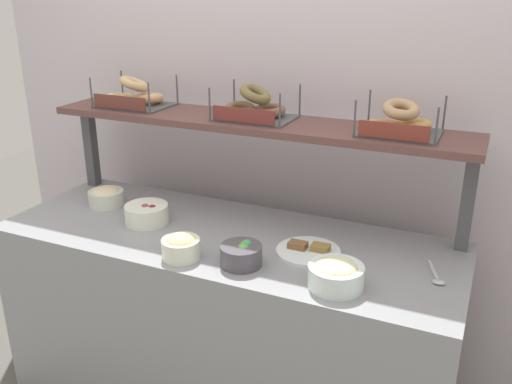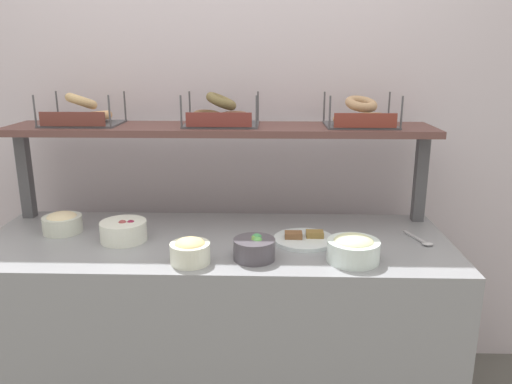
{
  "view_description": "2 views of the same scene",
  "coord_description": "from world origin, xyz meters",
  "px_view_note": "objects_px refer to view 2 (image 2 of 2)",
  "views": [
    {
      "loc": [
        0.96,
        -1.83,
        1.83
      ],
      "look_at": [
        0.1,
        0.07,
        1.03
      ],
      "focal_mm": 38.71,
      "sensor_mm": 36.0,
      "label": 1
    },
    {
      "loc": [
        0.23,
        -1.92,
        1.58
      ],
      "look_at": [
        0.17,
        0.1,
        1.03
      ],
      "focal_mm": 35.08,
      "sensor_mm": 36.0,
      "label": 2
    }
  ],
  "objects_px": {
    "bagel_basket_cinnamon_raisin": "(221,115)",
    "bagel_basket_sesame": "(360,116)",
    "bowl_egg_salad": "(190,251)",
    "bowl_beet_salad": "(124,231)",
    "bowl_veggie_mix": "(255,248)",
    "serving_plate_white": "(304,239)",
    "serving_spoon_near_plate": "(422,241)",
    "bagel_basket_plain": "(82,114)",
    "bowl_scallion_spread": "(353,248)",
    "bowl_potato_salad": "(62,222)"
  },
  "relations": [
    {
      "from": "serving_plate_white",
      "to": "bagel_basket_cinnamon_raisin",
      "type": "xyz_separation_m",
      "value": [
        -0.36,
        0.29,
        0.47
      ]
    },
    {
      "from": "bowl_beet_salad",
      "to": "bagel_basket_cinnamon_raisin",
      "type": "height_order",
      "value": "bagel_basket_cinnamon_raisin"
    },
    {
      "from": "bowl_scallion_spread",
      "to": "bowl_beet_salad",
      "type": "distance_m",
      "value": 0.92
    },
    {
      "from": "bagel_basket_plain",
      "to": "bagel_basket_cinnamon_raisin",
      "type": "relative_size",
      "value": 1.01
    },
    {
      "from": "serving_spoon_near_plate",
      "to": "bowl_potato_salad",
      "type": "bearing_deg",
      "value": 177.04
    },
    {
      "from": "bowl_egg_salad",
      "to": "serving_plate_white",
      "type": "height_order",
      "value": "bowl_egg_salad"
    },
    {
      "from": "bowl_potato_salad",
      "to": "serving_plate_white",
      "type": "relative_size",
      "value": 0.65
    },
    {
      "from": "bowl_scallion_spread",
      "to": "bagel_basket_cinnamon_raisin",
      "type": "relative_size",
      "value": 0.59
    },
    {
      "from": "bowl_beet_salad",
      "to": "serving_plate_white",
      "type": "bearing_deg",
      "value": 0.89
    },
    {
      "from": "bagel_basket_sesame",
      "to": "bowl_veggie_mix",
      "type": "bearing_deg",
      "value": -133.38
    },
    {
      "from": "bowl_potato_salad",
      "to": "bowl_scallion_spread",
      "type": "bearing_deg",
      "value": -13.09
    },
    {
      "from": "serving_plate_white",
      "to": "serving_spoon_near_plate",
      "type": "relative_size",
      "value": 1.48
    },
    {
      "from": "bowl_scallion_spread",
      "to": "bowl_veggie_mix",
      "type": "relative_size",
      "value": 1.24
    },
    {
      "from": "bowl_veggie_mix",
      "to": "bagel_basket_cinnamon_raisin",
      "type": "xyz_separation_m",
      "value": [
        -0.16,
        0.48,
        0.44
      ]
    },
    {
      "from": "bowl_beet_salad",
      "to": "bowl_veggie_mix",
      "type": "bearing_deg",
      "value": -17.96
    },
    {
      "from": "bagel_basket_plain",
      "to": "bagel_basket_cinnamon_raisin",
      "type": "bearing_deg",
      "value": -0.27
    },
    {
      "from": "bagel_basket_plain",
      "to": "bagel_basket_sesame",
      "type": "relative_size",
      "value": 1.08
    },
    {
      "from": "bowl_egg_salad",
      "to": "bowl_beet_salad",
      "type": "height_order",
      "value": "bowl_egg_salad"
    },
    {
      "from": "bowl_potato_salad",
      "to": "bagel_basket_plain",
      "type": "height_order",
      "value": "bagel_basket_plain"
    },
    {
      "from": "bagel_basket_cinnamon_raisin",
      "to": "serving_plate_white",
      "type": "bearing_deg",
      "value": -39.11
    },
    {
      "from": "bowl_egg_salad",
      "to": "serving_plate_white",
      "type": "bearing_deg",
      "value": 28.26
    },
    {
      "from": "bowl_veggie_mix",
      "to": "serving_plate_white",
      "type": "bearing_deg",
      "value": 43.51
    },
    {
      "from": "bowl_egg_salad",
      "to": "bagel_basket_sesame",
      "type": "distance_m",
      "value": 0.95
    },
    {
      "from": "bowl_veggie_mix",
      "to": "serving_spoon_near_plate",
      "type": "distance_m",
      "value": 0.7
    },
    {
      "from": "bowl_egg_salad",
      "to": "serving_plate_white",
      "type": "distance_m",
      "value": 0.49
    },
    {
      "from": "bagel_basket_plain",
      "to": "bagel_basket_sesame",
      "type": "distance_m",
      "value": 1.23
    },
    {
      "from": "bowl_veggie_mix",
      "to": "bowl_beet_salad",
      "type": "distance_m",
      "value": 0.57
    },
    {
      "from": "bowl_potato_salad",
      "to": "serving_plate_white",
      "type": "xyz_separation_m",
      "value": [
        1.02,
        -0.08,
        -0.03
      ]
    },
    {
      "from": "serving_plate_white",
      "to": "serving_spoon_near_plate",
      "type": "distance_m",
      "value": 0.47
    },
    {
      "from": "bowl_veggie_mix",
      "to": "bowl_scallion_spread",
      "type": "bearing_deg",
      "value": -1.67
    },
    {
      "from": "bowl_egg_salad",
      "to": "bowl_potato_salad",
      "type": "distance_m",
      "value": 0.67
    },
    {
      "from": "bowl_veggie_mix",
      "to": "bagel_basket_cinnamon_raisin",
      "type": "distance_m",
      "value": 0.67
    },
    {
      "from": "bowl_egg_salad",
      "to": "bagel_basket_cinnamon_raisin",
      "type": "xyz_separation_m",
      "value": [
        0.07,
        0.52,
        0.43
      ]
    },
    {
      "from": "serving_plate_white",
      "to": "bowl_potato_salad",
      "type": "bearing_deg",
      "value": 175.52
    },
    {
      "from": "bowl_beet_salad",
      "to": "serving_spoon_near_plate",
      "type": "xyz_separation_m",
      "value": [
        1.21,
        0.01,
        -0.03
      ]
    },
    {
      "from": "serving_spoon_near_plate",
      "to": "bagel_basket_cinnamon_raisin",
      "type": "bearing_deg",
      "value": 160.87
    },
    {
      "from": "serving_spoon_near_plate",
      "to": "bowl_scallion_spread",
      "type": "bearing_deg",
      "value": -147.12
    },
    {
      "from": "bagel_basket_cinnamon_raisin",
      "to": "bagel_basket_sesame",
      "type": "xyz_separation_m",
      "value": [
        0.61,
        -0.01,
        -0.0
      ]
    },
    {
      "from": "bowl_egg_salad",
      "to": "bowl_beet_salad",
      "type": "distance_m",
      "value": 0.38
    },
    {
      "from": "bagel_basket_sesame",
      "to": "bagel_basket_cinnamon_raisin",
      "type": "bearing_deg",
      "value": 179.45
    },
    {
      "from": "bowl_scallion_spread",
      "to": "bowl_beet_salad",
      "type": "height_order",
      "value": "bowl_scallion_spread"
    },
    {
      "from": "bowl_beet_salad",
      "to": "bagel_basket_plain",
      "type": "bearing_deg",
      "value": 128.67
    },
    {
      "from": "bowl_veggie_mix",
      "to": "bowl_egg_salad",
      "type": "bearing_deg",
      "value": -169.22
    },
    {
      "from": "bowl_scallion_spread",
      "to": "bagel_basket_plain",
      "type": "height_order",
      "value": "bagel_basket_plain"
    },
    {
      "from": "bowl_scallion_spread",
      "to": "bowl_beet_salad",
      "type": "relative_size",
      "value": 1.03
    },
    {
      "from": "bowl_beet_salad",
      "to": "bagel_basket_cinnamon_raisin",
      "type": "bearing_deg",
      "value": 38.92
    },
    {
      "from": "bowl_beet_salad",
      "to": "serving_spoon_near_plate",
      "type": "bearing_deg",
      "value": 0.67
    },
    {
      "from": "serving_spoon_near_plate",
      "to": "bowl_beet_salad",
      "type": "bearing_deg",
      "value": -179.33
    },
    {
      "from": "bowl_beet_salad",
      "to": "bagel_basket_sesame",
      "type": "height_order",
      "value": "bagel_basket_sesame"
    },
    {
      "from": "bowl_beet_salad",
      "to": "bagel_basket_cinnamon_raisin",
      "type": "relative_size",
      "value": 0.57
    }
  ]
}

